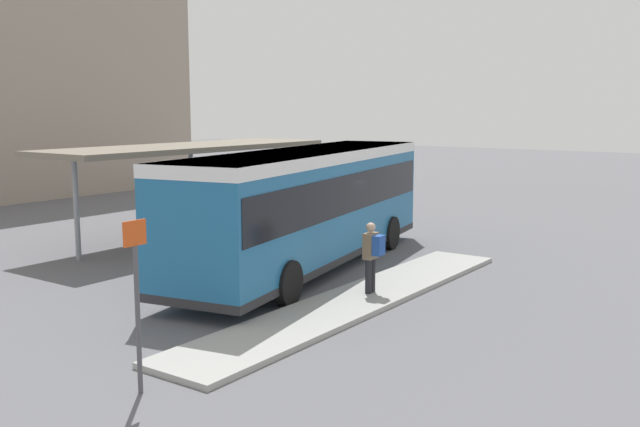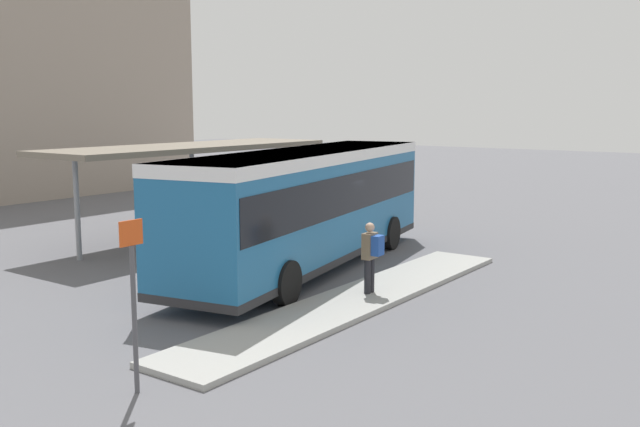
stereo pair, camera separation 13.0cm
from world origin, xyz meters
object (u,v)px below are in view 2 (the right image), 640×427
(city_bus, at_px, (308,200))
(bicycle_blue, at_px, (356,205))
(platform_sign, at_px, (134,298))
(bicycle_yellow, at_px, (374,207))
(potted_planter_near_shelter, at_px, (308,216))
(pedestrian_waiting, at_px, (371,253))
(potted_planter_far_side, at_px, (190,236))

(city_bus, xyz_separation_m, bicycle_blue, (9.65, 4.59, -1.59))
(bicycle_blue, bearing_deg, platform_sign, -76.28)
(city_bus, xyz_separation_m, platform_sign, (-8.72, -3.07, -0.39))
(bicycle_yellow, bearing_deg, potted_planter_near_shelter, -94.22)
(potted_planter_near_shelter, bearing_deg, pedestrian_waiting, -133.49)
(bicycle_blue, bearing_deg, pedestrian_waiting, -64.68)
(bicycle_blue, distance_m, potted_planter_near_shelter, 5.47)
(city_bus, xyz_separation_m, potted_planter_near_shelter, (4.36, 3.23, -1.28))
(bicycle_blue, xyz_separation_m, potted_planter_far_side, (-10.76, -1.04, 0.35))
(pedestrian_waiting, distance_m, potted_planter_near_shelter, 8.74)
(bicycle_yellow, bearing_deg, platform_sign, -79.46)
(city_bus, height_order, bicycle_blue, city_bus)
(pedestrian_waiting, bearing_deg, potted_planter_far_side, -7.62)
(bicycle_yellow, bearing_deg, city_bus, -78.68)
(potted_planter_far_side, bearing_deg, bicycle_blue, 5.54)
(bicycle_yellow, distance_m, bicycle_blue, 0.84)
(pedestrian_waiting, xyz_separation_m, bicycle_yellow, (11.40, 6.85, -0.74))
(potted_planter_near_shelter, distance_m, potted_planter_far_side, 5.48)
(potted_planter_far_side, xyz_separation_m, platform_sign, (-7.61, -6.62, 0.85))
(pedestrian_waiting, relative_size, platform_sign, 0.61)
(city_bus, height_order, potted_planter_far_side, city_bus)
(pedestrian_waiting, height_order, platform_sign, platform_sign)
(platform_sign, bearing_deg, potted_planter_far_side, 41.01)
(city_bus, height_order, pedestrian_waiting, city_bus)
(city_bus, distance_m, platform_sign, 9.26)
(city_bus, distance_m, bicycle_blue, 10.80)
(pedestrian_waiting, bearing_deg, platform_sign, 86.78)
(bicycle_yellow, relative_size, bicycle_blue, 1.01)
(city_bus, distance_m, pedestrian_waiting, 3.61)
(potted_planter_far_side, bearing_deg, platform_sign, -138.99)
(potted_planter_near_shelter, bearing_deg, bicycle_blue, 14.38)
(potted_planter_far_side, bearing_deg, pedestrian_waiting, -94.61)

